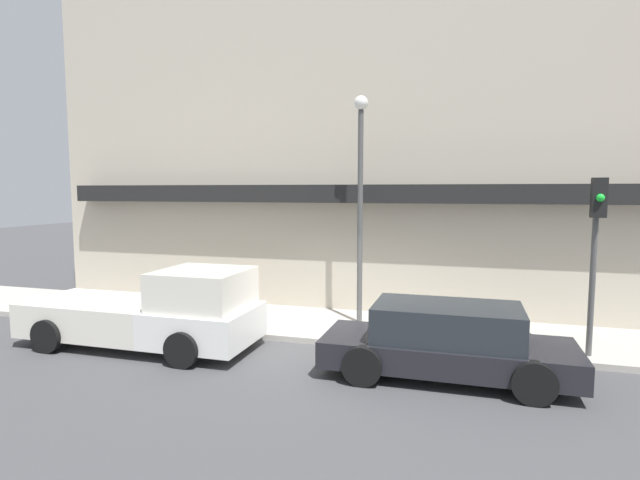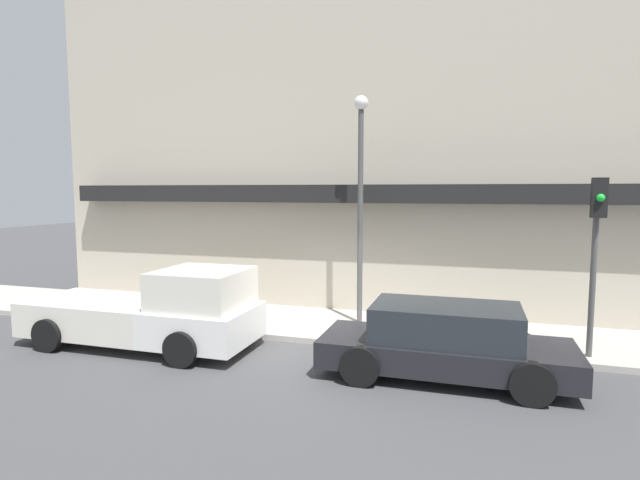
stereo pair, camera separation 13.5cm
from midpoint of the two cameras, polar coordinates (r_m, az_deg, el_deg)
name	(u,v)px [view 1 (the left image)]	position (r m, az deg, el deg)	size (l,w,h in m)	color
ground_plane	(330,346)	(11.81, 0.81, -12.03)	(80.00, 80.00, 0.00)	#424244
sidewalk	(345,326)	(13.18, 2.59, -9.82)	(36.00, 3.00, 0.14)	#ADA89E
building	(369,119)	(15.76, 5.40, 13.60)	(19.80, 3.80, 11.57)	#BCB29E
pickup_truck	(155,313)	(12.11, -18.66, -7.87)	(5.47, 2.20, 1.86)	white
parked_car	(446,342)	(10.04, 13.88, -11.20)	(4.74, 1.98, 1.42)	black
fire_hydrant	(237,311)	(13.38, -9.75, -8.04)	(0.20, 0.20, 0.59)	red
street_lamp	(360,184)	(12.86, 4.33, 6.41)	(0.36, 0.36, 5.83)	#4C4C4C
traffic_light	(596,235)	(11.56, 28.70, 0.51)	(0.28, 0.42, 3.71)	#4C4C4C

